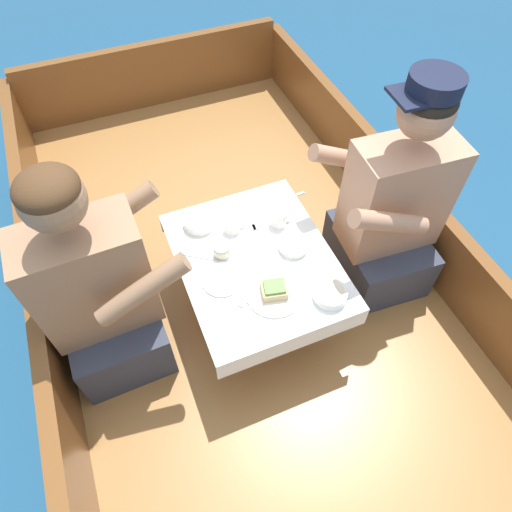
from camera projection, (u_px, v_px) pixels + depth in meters
name	position (u px, v px, depth m)	size (l,w,h in m)	color
ground_plane	(258.00, 342.00, 2.34)	(60.00, 60.00, 0.00)	navy
boat_deck	(258.00, 327.00, 2.22)	(1.77, 3.60, 0.31)	#9E6B38
gunwale_port	(54.00, 361.00, 1.76)	(0.06, 3.60, 0.35)	brown
gunwale_starboard	(426.00, 233.00, 2.15)	(0.06, 3.60, 0.35)	brown
bow_coaming	(153.00, 74.00, 2.93)	(1.65, 0.06, 0.41)	brown
cockpit_table	(256.00, 265.00, 1.85)	(0.60, 0.75, 0.36)	#B2B2B7
person_port	(101.00, 294.00, 1.68)	(0.53, 0.45, 0.99)	#333847
person_starboard	(390.00, 212.00, 1.91)	(0.54, 0.47, 1.04)	#333847
plate_sandwich	(275.00, 293.00, 1.72)	(0.22, 0.22, 0.01)	white
plate_bread	(222.00, 280.00, 1.75)	(0.16, 0.16, 0.01)	white
sandwich	(275.00, 289.00, 1.69)	(0.11, 0.10, 0.05)	#E0BC7F
bowl_port_near	(330.00, 294.00, 1.69)	(0.13, 0.13, 0.04)	white
bowl_starboard_near	(199.00, 222.00, 1.91)	(0.13, 0.13, 0.04)	white
bowl_center_far	(293.00, 245.00, 1.84)	(0.12, 0.12, 0.04)	white
coffee_cup_port	(232.00, 225.00, 1.89)	(0.10, 0.07, 0.05)	white
coffee_cup_starboard	(279.00, 218.00, 1.91)	(0.10, 0.07, 0.07)	white
tin_can	(222.00, 250.00, 1.81)	(0.07, 0.07, 0.05)	silver
utensil_knife_starboard	(219.00, 213.00, 1.97)	(0.15, 0.10, 0.00)	silver
utensil_knife_port	(288.00, 198.00, 2.02)	(0.17, 0.02, 0.00)	silver
utensil_fork_starboard	(258.00, 236.00, 1.89)	(0.03, 0.17, 0.00)	silver
utensil_spoon_starboard	(248.00, 313.00, 1.67)	(0.04, 0.17, 0.01)	silver
utensil_spoon_port	(243.00, 244.00, 1.86)	(0.09, 0.16, 0.01)	silver
utensil_spoon_center	(192.00, 255.00, 1.83)	(0.15, 0.11, 0.01)	silver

